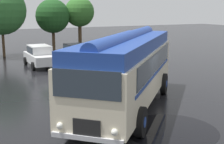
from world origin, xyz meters
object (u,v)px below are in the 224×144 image
object	(u,v)px
car_near_left	(40,56)
car_mid_right	(106,52)
car_mid_left	(78,54)
vintage_bus	(127,67)

from	to	relation	value
car_near_left	car_mid_right	size ratio (longest dim) A/B	0.99
car_near_left	car_mid_right	xyz separation A→B (m)	(5.64, -0.21, 0.00)
car_mid_left	car_mid_right	bearing A→B (deg)	6.53
car_near_left	car_mid_right	distance (m)	5.65
car_near_left	car_mid_left	xyz separation A→B (m)	(2.96, -0.52, 0.00)
vintage_bus	car_mid_right	distance (m)	12.87
vintage_bus	car_near_left	xyz separation A→B (m)	(-0.87, 12.11, -1.05)
car_near_left	car_mid_right	world-z (taller)	same
car_mid_left	car_near_left	bearing A→B (deg)	170.09
car_mid_left	car_mid_right	size ratio (longest dim) A/B	1.02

